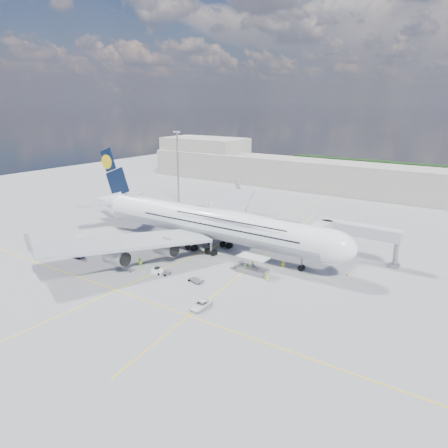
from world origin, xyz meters
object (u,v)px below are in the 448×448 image
Objects in this scene: dolly_row_c at (129,270)px; cone_wing_right_outer at (86,261)px; cone_wing_left_inner at (246,231)px; catering_truck_outer at (219,211)px; crew_loader at (247,268)px; baggage_tug at (157,271)px; crew_tug at (140,262)px; cone_wing_left_outer at (217,222)px; cone_tail at (119,219)px; crew_wing at (147,242)px; cone_wing_right_inner at (127,250)px; dolly_back at (79,241)px; airliner at (210,222)px; crew_nose at (283,264)px; dolly_row_b at (132,245)px; jet_bridge at (343,232)px; service_van at (201,305)px; cone_nose at (347,274)px; light_mast at (178,166)px; dolly_nose_far at (196,280)px; catering_truck_inner at (216,226)px; dolly_nose_near at (162,272)px; dolly_row_a at (77,253)px; crew_van at (267,277)px.

cone_wing_right_outer is (-11.94, -1.95, -0.02)m from dolly_row_c.
catering_truck_outer is at bearing 151.66° from cone_wing_left_inner.
crew_loader is at bearing -57.12° from cone_wing_left_inner.
crew_tug is (-6.02, 0.87, 0.33)m from baggage_tug.
cone_wing_left_outer is 1.25× the size of cone_tail.
crew_wing is 6.28m from cone_wing_right_inner.
crew_loader is 2.91× the size of cone_wing_left_inner.
airliner is at bearing 18.66° from dolly_back.
crew_nose is 31.63m from crew_tug.
crew_loader is at bearing 16.63° from dolly_row_b.
jet_bridge is at bearing 36.06° from cone_wing_right_outer.
crew_tug reaches higher than service_van.
cone_nose is at bearing 26.70° from dolly_row_b.
dolly_nose_far is (50.13, -52.94, -12.84)m from light_mast.
catering_truck_inner reaches higher than cone_wing_right_outer.
cone_tail is (-33.67, -4.94, -1.87)m from catering_truck_inner.
crew_loader is 57.25m from cone_tail.
airliner is 21.55m from crew_nose.
crew_tug is (-23.43, 8.10, 0.34)m from service_van.
crew_nose is (37.90, 8.84, 0.58)m from dolly_row_b.
light_mast is at bearing 156.10° from cone_wing_left_inner.
cone_wing_left_outer is 30.63m from cone_tail.
dolly_row_b is 6.81× the size of cone_tail.
cone_tail is at bearing 139.07° from dolly_nose_near.
light_mast is 69.05m from baggage_tug.
jet_bridge reaches higher than cone_wing_right_inner.
dolly_row_c is 4.44× the size of cone_wing_left_outer.
dolly_row_b is 5.47× the size of cone_wing_left_outer.
cone_wing_left_outer is at bearing 165.32° from crew_loader.
crew_wing is (-30.27, 0.58, 0.05)m from crew_loader.
service_van is (8.02, -8.62, 0.30)m from dolly_nose_far.
dolly_back is 6.00× the size of cone_wing_left_outer.
crew_tug reaches higher than dolly_row_c.
catering_truck_outer is at bearing 101.61° from baggage_tug.
cone_wing_left_inner reaches higher than dolly_row_c.
dolly_row_b is (23.05, -44.63, -12.86)m from light_mast.
cone_wing_right_outer reaches higher than dolly_nose_far.
dolly_nose_near is 2.02× the size of crew_nose.
catering_truck_inner is (15.53, 33.96, 1.01)m from dolly_row_a.
crew_wing is at bearing 116.59° from dolly_row_c.
cone_wing_left_inner is at bearing 67.11° from cone_wing_right_outer.
cone_wing_left_inner is (39.77, -17.62, -12.90)m from light_mast.
dolly_back is at bearing 163.40° from dolly_row_c.
service_van is at bearing -35.08° from dolly_nose_near.
cone_wing_right_outer is (-2.31, -10.46, -0.03)m from cone_wing_right_inner.
catering_truck_inner reaches higher than dolly_row_c.
airliner is 32.62m from service_van.
catering_truck_outer is 4.04× the size of crew_tug.
crew_van reaches higher than dolly_row_b.
airliner is at bearing -9.07° from cone_tail.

